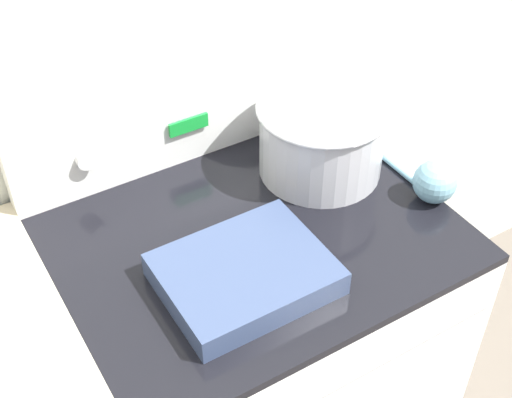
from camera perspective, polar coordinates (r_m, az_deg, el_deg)
stove_range at (r=1.74m, az=-0.30°, el=-13.46°), size 0.76×0.66×0.91m
control_panel at (r=1.54m, az=-5.93°, el=6.22°), size 0.76×0.07×0.18m
mixing_bowl at (r=1.49m, az=5.28°, el=5.13°), size 0.28×0.28×0.16m
casserole_dish at (r=1.28m, az=-0.90°, el=-5.92°), size 0.29×0.23×0.05m
ladle at (r=1.49m, az=13.89°, el=1.43°), size 0.09×0.30×0.09m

